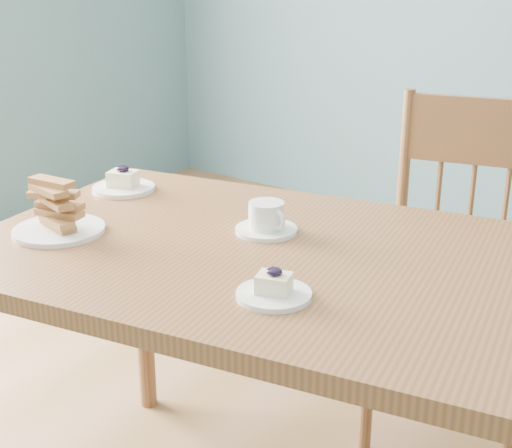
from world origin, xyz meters
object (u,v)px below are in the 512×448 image
dining_chair (459,271)px  coffee_cup (267,220)px  cheesecake_plate_near (274,290)px  dining_table (300,288)px  biscotti_plate (58,215)px  cheesecake_plate_far (123,184)px

dining_chair → coffee_cup: size_ratio=7.05×
dining_chair → cheesecake_plate_near: (-0.01, -0.88, 0.27)m
dining_table → coffee_cup: (-0.14, 0.06, 0.10)m
dining_chair → cheesecake_plate_near: bearing=-105.7°
dining_chair → biscotti_plate: (-0.58, -0.90, 0.30)m
dining_table → cheesecake_plate_far: cheesecake_plate_far is taller
dining_chair → biscotti_plate: dining_chair is taller
cheesecake_plate_near → cheesecake_plate_far: (-0.69, 0.27, 0.00)m
cheesecake_plate_far → coffee_cup: size_ratio=1.17×
dining_chair → biscotti_plate: 1.11m
biscotti_plate → dining_table: bearing=23.7°
dining_chair → cheesecake_plate_far: size_ratio=6.02×
coffee_cup → biscotti_plate: 0.46m
dining_table → dining_chair: 0.71m
cheesecake_plate_near → cheesecake_plate_far: bearing=158.3°
dining_chair → coffee_cup: 0.72m
dining_table → cheesecake_plate_near: cheesecake_plate_near is taller
coffee_cup → dining_chair: bearing=85.1°
dining_chair → cheesecake_plate_near: size_ratio=7.18×
dining_table → cheesecake_plate_far: 0.63m
biscotti_plate → cheesecake_plate_near: bearing=2.6°
cheesecake_plate_near → biscotti_plate: biscotti_plate is taller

